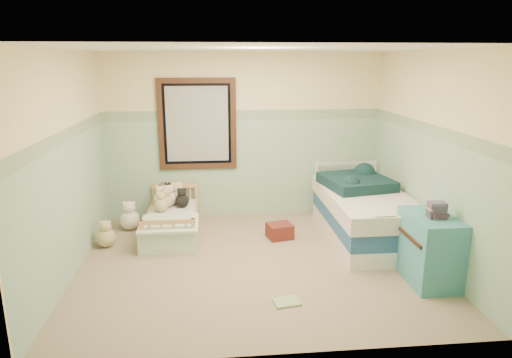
{
  "coord_description": "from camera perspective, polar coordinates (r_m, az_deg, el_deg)",
  "views": [
    {
      "loc": [
        -0.49,
        -5.09,
        2.39
      ],
      "look_at": [
        0.04,
        0.35,
        0.95
      ],
      "focal_mm": 32.08,
      "sensor_mm": 36.0,
      "label": 1
    }
  ],
  "objects": [
    {
      "name": "dresser",
      "position": [
        5.4,
        20.81,
        -8.13
      ],
      "size": [
        0.48,
        0.76,
        0.76
      ],
      "primitive_type": "cube",
      "color": "teal",
      "rests_on": "floor"
    },
    {
      "name": "plush_bed_brown",
      "position": [
        6.96,
        -11.38,
        -2.14
      ],
      "size": [
        0.21,
        0.21,
        0.21
      ],
      "primitive_type": "sphere",
      "color": "brown",
      "rests_on": "toddler_mattress"
    },
    {
      "name": "wall_right",
      "position": [
        5.82,
        20.98,
        2.45
      ],
      "size": [
        0.04,
        3.6,
        2.5
      ],
      "primitive_type": "cube",
      "color": "beige",
      "rests_on": "floor"
    },
    {
      "name": "wall_left",
      "position": [
        5.45,
        -22.63,
        1.52
      ],
      "size": [
        0.04,
        3.6,
        2.5
      ],
      "primitive_type": "cube",
      "color": "beige",
      "rests_on": "floor"
    },
    {
      "name": "plush_floor_cream",
      "position": [
        6.86,
        -15.46,
        -4.95
      ],
      "size": [
        0.28,
        0.28,
        0.28
      ],
      "primitive_type": "sphere",
      "color": "#EEE3CF",
      "rests_on": "floor"
    },
    {
      "name": "extra_plush_0",
      "position": [
        6.59,
        -11.73,
        -3.17
      ],
      "size": [
        0.2,
        0.2,
        0.2
      ],
      "primitive_type": "sphere",
      "color": "tan",
      "rests_on": "toddler_mattress"
    },
    {
      "name": "plush_bed_tan",
      "position": [
        6.75,
        -11.13,
        -2.73
      ],
      "size": [
        0.2,
        0.2,
        0.2
      ],
      "primitive_type": "sphere",
      "color": "tan",
      "rests_on": "toddler_mattress"
    },
    {
      "name": "window_frame",
      "position": [
        6.91,
        -7.34,
        6.79
      ],
      "size": [
        1.16,
        0.06,
        1.36
      ],
      "primitive_type": "cube",
      "color": "black",
      "rests_on": "wall_back"
    },
    {
      "name": "plush_floor_tan",
      "position": [
        6.35,
        -18.18,
        -6.99
      ],
      "size": [
        0.24,
        0.24,
        0.24
      ],
      "primitive_type": "sphere",
      "color": "tan",
      "rests_on": "floor"
    },
    {
      "name": "twin_bed_frame",
      "position": [
        6.46,
        13.29,
        -6.36
      ],
      "size": [
        0.98,
        1.96,
        0.22
      ],
      "primitive_type": "cube",
      "color": "white",
      "rests_on": "floor"
    },
    {
      "name": "window_blinds",
      "position": [
        6.92,
        -7.33,
        6.8
      ],
      "size": [
        0.92,
        0.01,
        1.12
      ],
      "primitive_type": "cube",
      "color": "#AFAFAC",
      "rests_on": "window_frame"
    },
    {
      "name": "twin_mattress",
      "position": [
        6.32,
        13.52,
        -2.63
      ],
      "size": [
        1.02,
        2.0,
        0.22
      ],
      "primitive_type": "cube",
      "color": "beige",
      "rests_on": "twin_boxspring"
    },
    {
      "name": "extra_plush_2",
      "position": [
        6.9,
        -9.94,
        -2.21
      ],
      "size": [
        0.21,
        0.21,
        0.21
      ],
      "primitive_type": "sphere",
      "color": "tan",
      "rests_on": "toddler_mattress"
    },
    {
      "name": "ceiling",
      "position": [
        5.11,
        -0.09,
        16.08
      ],
      "size": [
        4.2,
        3.6,
        0.02
      ],
      "primitive_type": "cube",
      "color": "white",
      "rests_on": "wall_back"
    },
    {
      "name": "extra_plush_1",
      "position": [
        6.97,
        -11.14,
        -2.11
      ],
      "size": [
        0.22,
        0.22,
        0.22
      ],
      "primitive_type": "sphere",
      "color": "black",
      "rests_on": "toddler_mattress"
    },
    {
      "name": "floor",
      "position": [
        5.64,
        -0.08,
        -10.44
      ],
      "size": [
        4.2,
        3.6,
        0.02
      ],
      "primitive_type": "cube",
      "color": "#71604B",
      "rests_on": "ground"
    },
    {
      "name": "twin_boxspring",
      "position": [
        6.39,
        13.4,
        -4.51
      ],
      "size": [
        0.98,
        1.96,
        0.22
      ],
      "primitive_type": "cube",
      "color": "navy",
      "rests_on": "twin_bed_frame"
    },
    {
      "name": "plush_bed_white",
      "position": [
        6.94,
        -9.74,
        -2.1
      ],
      "size": [
        0.21,
        0.21,
        0.21
      ],
      "primitive_type": "sphere",
      "color": "white",
      "rests_on": "toddler_mattress"
    },
    {
      "name": "extra_plush_3",
      "position": [
        6.85,
        -10.73,
        -2.43
      ],
      "size": [
        0.2,
        0.2,
        0.2
      ],
      "primitive_type": "sphere",
      "color": "#EEE3CF",
      "rests_on": "toddler_mattress"
    },
    {
      "name": "teal_blanket",
      "position": [
        6.53,
        12.36,
        -0.36
      ],
      "size": [
        0.98,
        1.02,
        0.14
      ],
      "primitive_type": "cube",
      "rotation": [
        0.0,
        0.0,
        0.19
      ],
      "color": "black",
      "rests_on": "twin_mattress"
    },
    {
      "name": "wainscot_mint",
      "position": [
        7.08,
        -1.48,
        1.32
      ],
      "size": [
        4.2,
        0.01,
        1.5
      ],
      "primitive_type": "cube",
      "color": "#8AAF93",
      "rests_on": "floor"
    },
    {
      "name": "border_strip",
      "position": [
        6.94,
        -1.52,
        7.97
      ],
      "size": [
        4.2,
        0.01,
        0.15
      ],
      "primitive_type": "cube",
      "color": "#456F4E",
      "rests_on": "wall_back"
    },
    {
      "name": "extra_plush_4",
      "position": [
        6.83,
        -10.76,
        -2.44
      ],
      "size": [
        0.21,
        0.21,
        0.21
      ],
      "primitive_type": "sphere",
      "color": "#EEE3CF",
      "rests_on": "toddler_mattress"
    },
    {
      "name": "wall_back",
      "position": [
        7.0,
        -1.51,
        5.34
      ],
      "size": [
        4.2,
        0.04,
        2.5
      ],
      "primitive_type": "cube",
      "color": "beige",
      "rests_on": "floor"
    },
    {
      "name": "floor_book",
      "position": [
        4.79,
        3.83,
        -15.05
      ],
      "size": [
        0.29,
        0.24,
        0.02
      ],
      "primitive_type": "cube",
      "rotation": [
        0.0,
        0.0,
        0.16
      ],
      "color": "gold",
      "rests_on": "floor"
    },
    {
      "name": "toddler_bed_frame",
      "position": [
        6.58,
        -10.35,
        -6.0
      ],
      "size": [
        0.69,
        1.39,
        0.18
      ],
      "primitive_type": "cube",
      "color": "#B3794D",
      "rests_on": "floor"
    },
    {
      "name": "red_pillow",
      "position": [
        6.33,
        2.96,
        -6.49
      ],
      "size": [
        0.38,
        0.35,
        0.2
      ],
      "primitive_type": "cube",
      "rotation": [
        0.0,
        0.0,
        0.24
      ],
      "color": "#A43123",
      "rests_on": "floor"
    },
    {
      "name": "wall_front",
      "position": [
        3.51,
        2.75,
        -4.2
      ],
      "size": [
        4.2,
        0.04,
        2.5
      ],
      "primitive_type": "cube",
      "color": "beige",
      "rests_on": "floor"
    },
    {
      "name": "toddler_mattress",
      "position": [
        6.53,
        -10.41,
        -4.78
      ],
      "size": [
        0.63,
        1.33,
        0.12
      ],
      "primitive_type": "cube",
      "color": "white",
      "rests_on": "toddler_bed_frame"
    },
    {
      "name": "patchwork_quilt",
      "position": [
        6.1,
        -10.76,
        -5.46
      ],
      "size": [
        0.75,
        0.69,
        0.03
      ],
      "primitive_type": "cube",
      "color": "#88C1DE",
      "rests_on": "toddler_mattress"
    },
    {
      "name": "plush_bed_dark",
      "position": [
        6.73,
        -9.18,
        -2.7
      ],
      "size": [
        0.2,
        0.2,
        0.2
      ],
      "primitive_type": "sphere",
      "color": "black",
      "rests_on": "toddler_mattress"
    },
    {
      "name": "extra_plush_5",
      "position": [
        6.86,
        -11.83,
        -2.48
      ],
      "size": [
        0.2,
        0.2,
        0.2
      ],
      "primitive_type": "sphere",
      "color": "#EEE3CF",
      "rests_on": "toddler_mattress"
    },
    {
      "name": "book_stack",
      "position": [
        5.18,
        21.61,
        -3.63
      ],
      "size": [
        0.19,
        0.15,
        0.17
      ],
      "primitive_type": "cube",
      "rotation": [
        0.0,
        0.0,
        -0.09
      ],
      "color": "brown",
      "rests_on": "dresser"
    }
  ]
}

